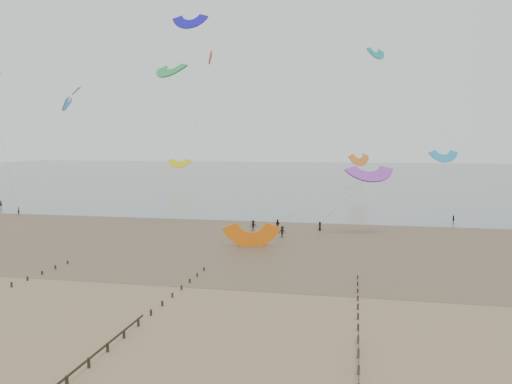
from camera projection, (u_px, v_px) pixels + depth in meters
ground at (128, 300)px, 48.65m from camera, size 500.00×500.00×0.00m
sea_and_shore at (198, 235)px, 83.01m from camera, size 500.00×665.00×0.03m
kitesurfer_lead at (19, 211)px, 105.85m from camera, size 0.71×0.64×1.64m
kitesurfers at (342, 224)px, 89.13m from camera, size 120.33×27.57×1.87m
grounded_kite at (252, 246)px, 73.70m from camera, size 8.18×7.05×3.88m
kites_airborne at (218, 119)px, 137.77m from camera, size 256.66×95.40×42.66m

